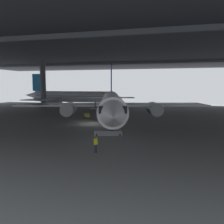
% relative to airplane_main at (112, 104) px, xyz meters
% --- Properties ---
extents(ground_plane, '(110.00, 110.00, 0.00)m').
position_rel_airplane_main_xyz_m(ground_plane, '(-3.40, -1.23, -3.57)').
color(ground_plane, slate).
extents(hangar_structure, '(121.00, 99.00, 15.29)m').
position_rel_airplane_main_xyz_m(hangar_structure, '(-3.47, 12.53, 11.09)').
color(hangar_structure, '#4C4F54').
rests_on(hangar_structure, ground_plane).
extents(airplane_main, '(37.94, 38.48, 12.12)m').
position_rel_airplane_main_xyz_m(airplane_main, '(0.00, 0.00, 0.00)').
color(airplane_main, white).
rests_on(airplane_main, ground_plane).
extents(boarding_stairs, '(4.55, 2.51, 4.79)m').
position_rel_airplane_main_xyz_m(boarding_stairs, '(2.25, -10.58, -2.83)').
color(boarding_stairs, slate).
rests_on(boarding_stairs, ground_plane).
extents(crew_worker_near_nose, '(0.35, 0.51, 1.76)m').
position_rel_airplane_main_xyz_m(crew_worker_near_nose, '(3.59, -19.85, -2.56)').
color(crew_worker_near_nose, '#232838').
rests_on(crew_worker_near_nose, ground_plane).
extents(crew_worker_by_stairs, '(0.46, 0.39, 1.64)m').
position_rel_airplane_main_xyz_m(crew_worker_by_stairs, '(2.10, -7.60, -2.64)').
color(crew_worker_by_stairs, '#232838').
rests_on(crew_worker_by_stairs, ground_plane).
extents(airplane_distant, '(34.86, 33.51, 11.01)m').
position_rel_airplane_main_xyz_m(airplane_distant, '(-22.85, 31.44, -0.21)').
color(airplane_distant, white).
rests_on(airplane_distant, ground_plane).
extents(baggage_tug, '(2.00, 2.50, 0.90)m').
position_rel_airplane_main_xyz_m(baggage_tug, '(-7.48, 6.74, -3.05)').
color(baggage_tug, yellow).
rests_on(baggage_tug, ground_plane).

